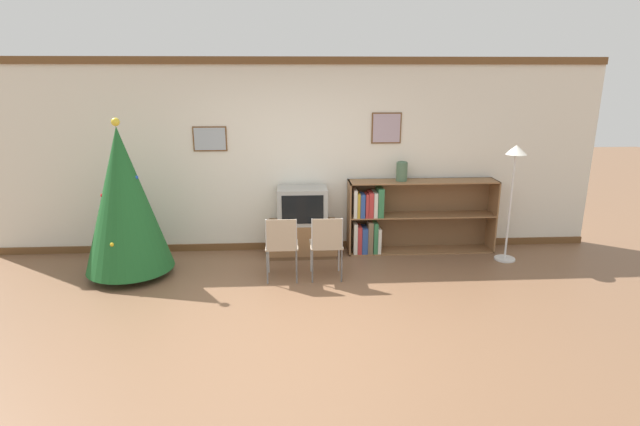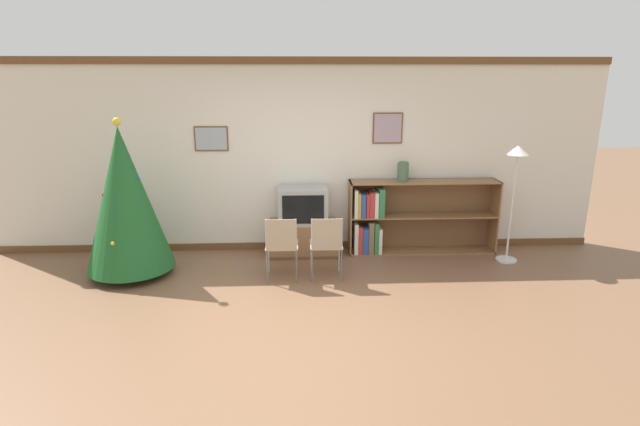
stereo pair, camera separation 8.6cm
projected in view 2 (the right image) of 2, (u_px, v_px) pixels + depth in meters
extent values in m
plane|color=brown|center=(297.00, 324.00, 5.13)|extent=(24.00, 24.00, 0.00)
cube|color=silver|center=(295.00, 157.00, 7.01)|extent=(8.65, 0.08, 2.70)
cube|color=brown|center=(294.00, 60.00, 6.61)|extent=(8.65, 0.03, 0.10)
cube|color=brown|center=(297.00, 245.00, 7.32)|extent=(8.65, 0.03, 0.10)
cube|color=brown|center=(211.00, 139.00, 6.84)|extent=(0.46, 0.02, 0.34)
cube|color=#9EA8B2|center=(211.00, 139.00, 6.83)|extent=(0.42, 0.01, 0.30)
cube|color=brown|center=(388.00, 128.00, 6.91)|extent=(0.41, 0.02, 0.43)
cube|color=#A893A3|center=(388.00, 128.00, 6.90)|extent=(0.38, 0.01, 0.39)
cylinder|color=maroon|center=(133.00, 270.00, 6.40)|extent=(0.36, 0.36, 0.10)
cone|color=#1E5B28|center=(125.00, 199.00, 6.14)|extent=(1.07, 1.07, 1.79)
sphere|color=yellow|center=(117.00, 122.00, 5.88)|extent=(0.10, 0.10, 0.10)
sphere|color=gold|center=(113.00, 244.00, 5.89)|extent=(0.05, 0.05, 0.05)
sphere|color=red|center=(152.00, 226.00, 6.61)|extent=(0.04, 0.04, 0.04)
sphere|color=silver|center=(151.00, 210.00, 6.41)|extent=(0.04, 0.04, 0.04)
sphere|color=#1E4CB2|center=(137.00, 177.00, 6.06)|extent=(0.05, 0.05, 0.05)
sphere|color=red|center=(103.00, 195.00, 6.02)|extent=(0.04, 0.04, 0.04)
cube|color=brown|center=(303.00, 253.00, 7.08)|extent=(0.92, 0.45, 0.05)
cube|color=olive|center=(303.00, 237.00, 7.02)|extent=(0.95, 0.47, 0.43)
cube|color=#9E9E99|center=(303.00, 205.00, 6.89)|extent=(0.68, 0.45, 0.50)
cube|color=black|center=(303.00, 210.00, 6.67)|extent=(0.56, 0.01, 0.39)
cube|color=tan|center=(282.00, 245.00, 6.19)|extent=(0.40, 0.40, 0.02)
cube|color=tan|center=(281.00, 235.00, 5.95)|extent=(0.35, 0.02, 0.38)
cylinder|color=#B2B2B2|center=(269.00, 257.00, 6.41)|extent=(0.02, 0.02, 0.42)
cylinder|color=#B2B2B2|center=(297.00, 256.00, 6.43)|extent=(0.02, 0.02, 0.42)
cylinder|color=#B2B2B2|center=(267.00, 267.00, 6.06)|extent=(0.02, 0.02, 0.42)
cylinder|color=#B2B2B2|center=(297.00, 267.00, 6.08)|extent=(0.02, 0.02, 0.42)
cylinder|color=#B2B2B2|center=(267.00, 252.00, 6.01)|extent=(0.02, 0.02, 0.82)
cylinder|color=#B2B2B2|center=(296.00, 251.00, 6.03)|extent=(0.02, 0.02, 0.82)
cube|color=tan|center=(326.00, 244.00, 6.21)|extent=(0.40, 0.40, 0.02)
cube|color=tan|center=(327.00, 234.00, 5.97)|extent=(0.35, 0.02, 0.38)
cylinder|color=#B2B2B2|center=(311.00, 256.00, 6.43)|extent=(0.02, 0.02, 0.42)
cylinder|color=#B2B2B2|center=(339.00, 256.00, 6.45)|extent=(0.02, 0.02, 0.42)
cylinder|color=#B2B2B2|center=(312.00, 266.00, 6.09)|extent=(0.02, 0.02, 0.42)
cylinder|color=#B2B2B2|center=(341.00, 266.00, 6.10)|extent=(0.02, 0.02, 0.42)
cylinder|color=#B2B2B2|center=(312.00, 251.00, 6.03)|extent=(0.02, 0.02, 0.82)
cylinder|color=#B2B2B2|center=(342.00, 251.00, 6.05)|extent=(0.02, 0.02, 0.82)
cube|color=olive|center=(350.00, 218.00, 7.04)|extent=(0.02, 0.36, 1.04)
cube|color=olive|center=(494.00, 216.00, 7.13)|extent=(0.02, 0.36, 1.04)
cube|color=olive|center=(425.00, 182.00, 6.95)|extent=(2.09, 0.36, 0.02)
cube|color=olive|center=(421.00, 250.00, 7.23)|extent=(2.09, 0.36, 0.02)
cube|color=olive|center=(423.00, 215.00, 7.08)|extent=(2.05, 0.36, 0.02)
cube|color=brown|center=(420.00, 213.00, 7.25)|extent=(2.09, 0.01, 1.04)
cube|color=silver|center=(356.00, 237.00, 7.08)|extent=(0.05, 0.26, 0.44)
cube|color=#B73333|center=(360.00, 239.00, 7.08)|extent=(0.06, 0.23, 0.39)
cube|color=#2D4C93|center=(365.00, 239.00, 7.10)|extent=(0.08, 0.28, 0.37)
cube|color=#756047|center=(370.00, 236.00, 7.09)|extent=(0.07, 0.27, 0.46)
cube|color=#337547|center=(376.00, 237.00, 7.08)|extent=(0.06, 0.25, 0.44)
cube|color=silver|center=(379.00, 239.00, 7.11)|extent=(0.05, 0.28, 0.36)
cube|color=silver|center=(356.00, 203.00, 6.93)|extent=(0.05, 0.25, 0.39)
cube|color=gold|center=(359.00, 204.00, 6.96)|extent=(0.04, 0.29, 0.34)
cube|color=#2D4C93|center=(363.00, 205.00, 6.93)|extent=(0.06, 0.21, 0.33)
cube|color=#B73333|center=(367.00, 205.00, 6.93)|extent=(0.04, 0.21, 0.34)
cube|color=#B73333|center=(371.00, 204.00, 6.95)|extent=(0.06, 0.24, 0.35)
cube|color=silver|center=(375.00, 204.00, 6.98)|extent=(0.05, 0.29, 0.35)
cube|color=#337547|center=(381.00, 202.00, 6.96)|extent=(0.08, 0.28, 0.41)
cylinder|color=#47664C|center=(403.00, 172.00, 6.91)|extent=(0.16, 0.16, 0.26)
torus|color=#47664C|center=(403.00, 163.00, 6.87)|extent=(0.14, 0.14, 0.03)
cylinder|color=silver|center=(506.00, 260.00, 6.86)|extent=(0.28, 0.28, 0.03)
cylinder|color=silver|center=(512.00, 208.00, 6.66)|extent=(0.03, 0.03, 1.44)
cone|color=white|center=(518.00, 150.00, 6.45)|extent=(0.28, 0.28, 0.12)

